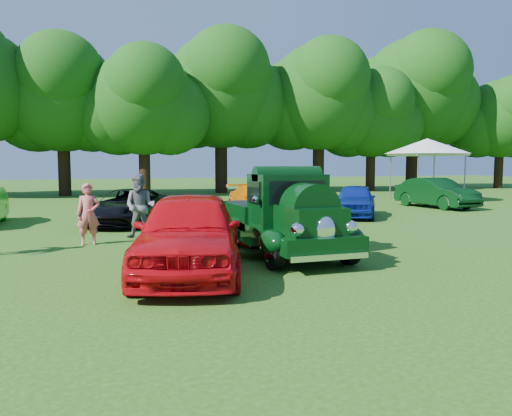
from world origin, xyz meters
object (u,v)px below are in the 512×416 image
object	(u,v)px
red_convertible	(190,233)
hero_pickup	(283,219)
canopy_tent	(427,147)
back_car_green	(436,193)
spectator_pink	(88,214)
spectator_grey	(140,206)
back_car_black	(128,207)
back_car_blue	(355,200)
back_car_orange	(261,201)

from	to	relation	value
red_convertible	hero_pickup	bearing A→B (deg)	45.72
red_convertible	canopy_tent	world-z (taller)	canopy_tent
hero_pickup	back_car_green	size ratio (longest dim) A/B	1.12
hero_pickup	spectator_pink	bearing A→B (deg)	147.30
hero_pickup	spectator_grey	world-z (taller)	hero_pickup
back_car_black	spectator_grey	size ratio (longest dim) A/B	2.43
hero_pickup	spectator_grey	xyz separation A→B (m)	(-3.00, 3.56, 0.10)
red_convertible	back_car_blue	distance (m)	11.61
hero_pickup	spectator_pink	distance (m)	5.25
back_car_black	spectator_grey	world-z (taller)	spectator_grey
back_car_blue	red_convertible	bearing A→B (deg)	-103.47
red_convertible	spectator_grey	size ratio (longest dim) A/B	2.58
back_car_orange	spectator_grey	xyz separation A→B (m)	(-5.10, -4.11, 0.28)
back_car_orange	spectator_grey	world-z (taller)	spectator_grey
back_car_blue	back_car_green	bearing A→B (deg)	54.66
red_convertible	canopy_tent	xyz separation A→B (m)	(16.41, 14.31, 2.26)
spectator_grey	red_convertible	bearing A→B (deg)	-59.06
canopy_tent	back_car_green	bearing A→B (deg)	-121.35
back_car_black	canopy_tent	distance (m)	18.06
back_car_black	back_car_blue	distance (m)	8.82
hero_pickup	canopy_tent	bearing A→B (deg)	42.78
back_car_blue	spectator_grey	xyz separation A→B (m)	(-8.73, -3.06, 0.26)
red_convertible	canopy_tent	size ratio (longest dim) A/B	0.94
back_car_blue	canopy_tent	bearing A→B (deg)	69.41
red_convertible	back_car_orange	bearing A→B (deg)	78.43
hero_pickup	spectator_pink	world-z (taller)	hero_pickup
red_convertible	back_car_orange	size ratio (longest dim) A/B	1.07
spectator_pink	canopy_tent	bearing A→B (deg)	28.92
hero_pickup	red_convertible	xyz separation A→B (m)	(-2.56, -1.50, -0.01)
back_car_black	back_car_green	bearing A→B (deg)	33.58
back_car_orange	canopy_tent	world-z (taller)	canopy_tent
back_car_orange	canopy_tent	xyz separation A→B (m)	(11.75, 5.14, 2.42)
back_car_orange	spectator_grey	size ratio (longest dim) A/B	2.42
hero_pickup	back_car_black	world-z (taller)	hero_pickup
back_car_green	back_car_orange	bearing A→B (deg)	-177.11
spectator_pink	canopy_tent	xyz separation A→B (m)	(18.27, 9.98, 2.26)
back_car_black	spectator_pink	xyz separation A→B (m)	(-1.33, -4.19, 0.19)
hero_pickup	back_car_black	size ratio (longest dim) A/B	1.09
canopy_tent	back_car_black	bearing A→B (deg)	-161.14
back_car_green	hero_pickup	bearing A→B (deg)	-147.33
red_convertible	back_car_blue	world-z (taller)	red_convertible
red_convertible	spectator_pink	size ratio (longest dim) A/B	2.93
canopy_tent	back_car_blue	bearing A→B (deg)	-142.69
spectator_pink	back_car_orange	bearing A→B (deg)	36.84
back_car_green	red_convertible	bearing A→B (deg)	-148.62
back_car_black	spectator_grey	distance (m)	3.48
red_convertible	back_car_black	bearing A→B (deg)	108.89
back_car_orange	back_car_blue	xyz separation A→B (m)	(3.63, -1.04, 0.01)
back_car_orange	canopy_tent	size ratio (longest dim) A/B	0.88
red_convertible	back_car_black	distance (m)	8.55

